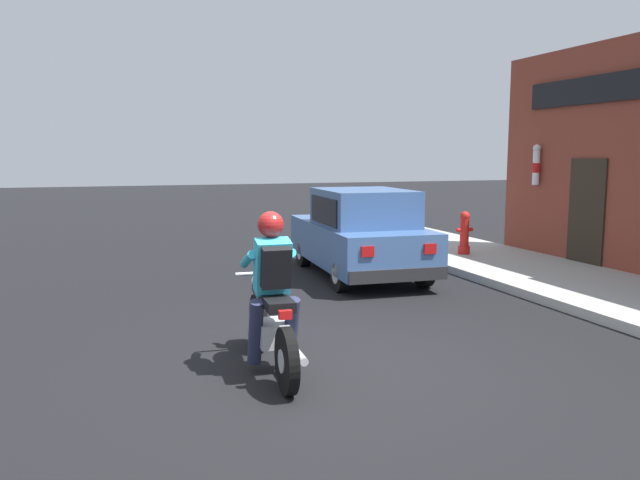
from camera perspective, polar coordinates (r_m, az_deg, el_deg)
The scene contains 5 objects.
ground_plane at distance 6.42m, azimuth 1.13°, elevation -11.96°, with size 80.00×80.00×0.00m, color black.
sidewalk_curb at distance 11.51m, azimuth 20.45°, elevation -3.21°, with size 2.60×22.00×0.14m, color #ADAAA3.
motorcycle_with_rider at distance 6.31m, azimuth -4.48°, elevation -5.90°, with size 0.57×2.02×1.62m.
car_hatchback at distance 11.14m, azimuth 3.67°, elevation 0.55°, with size 1.87×3.87×1.57m.
fire_hydrant at distance 13.15m, azimuth 13.07°, elevation 0.62°, with size 0.36×0.24×0.88m.
Camera 1 is at (-2.11, -5.66, 2.17)m, focal length 35.00 mm.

